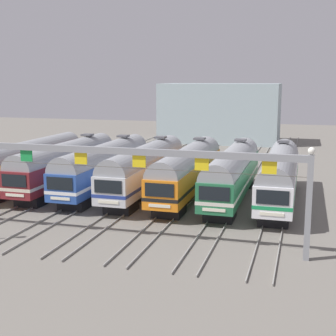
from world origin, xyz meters
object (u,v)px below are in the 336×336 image
(commuter_train_green, at_px, (232,171))
(catenary_gantry, at_px, (81,161))
(commuter_train_orange, at_px, (188,169))
(commuter_train_blue, at_px, (105,165))
(commuter_train_silver, at_px, (145,167))
(commuter_train_maroon, at_px, (66,163))
(commuter_train_white, at_px, (280,174))
(commuter_train_yellow, at_px, (29,161))

(commuter_train_green, distance_m, catenary_gantry, 16.10)
(commuter_train_orange, height_order, commuter_train_green, same)
(commuter_train_blue, relative_size, commuter_train_silver, 1.00)
(commuter_train_maroon, bearing_deg, catenary_gantry, -58.33)
(commuter_train_orange, relative_size, commuter_train_white, 1.00)
(commuter_train_green, bearing_deg, commuter_train_orange, 180.00)
(commuter_train_silver, distance_m, commuter_train_green, 8.33)
(commuter_train_silver, xyz_separation_m, catenary_gantry, (0.00, -13.50, 2.75))
(commuter_train_yellow, distance_m, commuter_train_green, 20.82)
(commuter_train_blue, distance_m, catenary_gantry, 14.39)
(commuter_train_silver, xyz_separation_m, commuter_train_white, (12.49, 0.00, 0.00))
(commuter_train_yellow, height_order, commuter_train_silver, commuter_train_silver)
(commuter_train_blue, height_order, catenary_gantry, catenary_gantry)
(commuter_train_blue, xyz_separation_m, catenary_gantry, (4.16, -13.50, 2.75))
(commuter_train_maroon, distance_m, commuter_train_blue, 4.16)
(commuter_train_blue, distance_m, commuter_train_silver, 4.16)
(commuter_train_maroon, height_order, commuter_train_orange, same)
(commuter_train_yellow, bearing_deg, commuter_train_white, 0.01)
(commuter_train_silver, distance_m, commuter_train_orange, 4.16)
(commuter_train_maroon, relative_size, commuter_train_orange, 1.00)
(commuter_train_orange, xyz_separation_m, catenary_gantry, (-4.16, -13.50, 2.75))
(commuter_train_maroon, bearing_deg, commuter_train_white, 0.00)
(commuter_train_blue, bearing_deg, commuter_train_silver, 0.00)
(commuter_train_silver, height_order, commuter_train_green, same)
(commuter_train_blue, relative_size, commuter_train_white, 1.00)
(commuter_train_yellow, distance_m, commuter_train_maroon, 4.16)
(commuter_train_maroon, xyz_separation_m, commuter_train_green, (16.65, 0.00, 0.00))
(commuter_train_green, height_order, catenary_gantry, catenary_gantry)
(commuter_train_silver, xyz_separation_m, commuter_train_green, (8.33, 0.00, 0.00))
(commuter_train_yellow, relative_size, commuter_train_white, 1.00)
(commuter_train_silver, relative_size, commuter_train_orange, 1.00)
(commuter_train_yellow, xyz_separation_m, commuter_train_orange, (16.65, 0.00, 0.00))
(commuter_train_yellow, height_order, commuter_train_green, commuter_train_green)
(commuter_train_blue, bearing_deg, commuter_train_maroon, 180.00)
(commuter_train_orange, bearing_deg, commuter_train_white, 0.00)
(commuter_train_silver, height_order, catenary_gantry, catenary_gantry)
(commuter_train_yellow, distance_m, catenary_gantry, 18.59)
(commuter_train_orange, bearing_deg, commuter_train_silver, 180.00)
(commuter_train_silver, distance_m, catenary_gantry, 13.78)
(commuter_train_white, bearing_deg, commuter_train_green, 180.00)
(commuter_train_green, distance_m, commuter_train_white, 4.16)
(catenary_gantry, bearing_deg, commuter_train_silver, 90.00)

